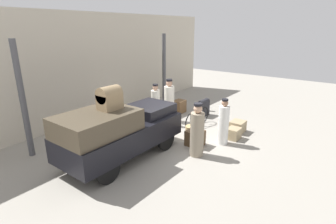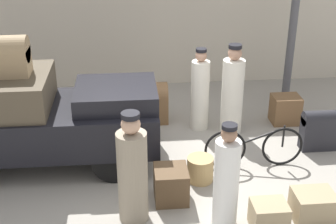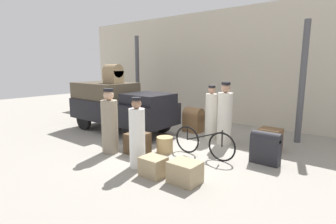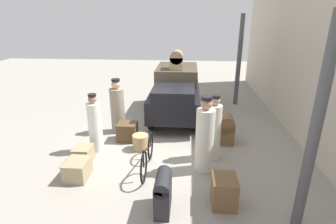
{
  "view_description": "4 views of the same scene",
  "coord_description": "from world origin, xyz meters",
  "px_view_note": "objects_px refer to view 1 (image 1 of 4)",
  "views": [
    {
      "loc": [
        -7.02,
        -5.28,
        3.91
      ],
      "look_at": [
        0.2,
        0.2,
        0.95
      ],
      "focal_mm": 28.0,
      "sensor_mm": 36.0,
      "label": 1
    },
    {
      "loc": [
        -0.5,
        -7.13,
        4.36
      ],
      "look_at": [
        0.2,
        0.2,
        0.95
      ],
      "focal_mm": 50.0,
      "sensor_mm": 36.0,
      "label": 2
    },
    {
      "loc": [
        4.99,
        -5.75,
        2.32
      ],
      "look_at": [
        0.2,
        0.2,
        0.95
      ],
      "focal_mm": 28.0,
      "sensor_mm": 36.0,
      "label": 3
    },
    {
      "loc": [
        7.11,
        0.77,
        3.49
      ],
      "look_at": [
        0.2,
        0.2,
        0.95
      ],
      "focal_mm": 28.0,
      "sensor_mm": 36.0,
      "label": 4
    }
  ],
  "objects_px": {
    "porter_lifting_near_truck": "(156,106)",
    "suitcase_tan_flat": "(179,106)",
    "bicycle": "(197,118)",
    "porter_carrying_trunk": "(197,132)",
    "trunk_barrel_dark": "(203,107)",
    "suitcase_black_upright": "(133,117)",
    "trunk_wicker_pale": "(238,127)",
    "trunk_on_truck_roof": "(110,98)",
    "truck": "(119,130)",
    "porter_standing_middle": "(169,102)",
    "conductor_in_dark_uniform": "(223,124)",
    "suitcase_small_leather": "(195,138)",
    "trunk_large_brown": "(234,133)",
    "wicker_basket": "(191,131)"
  },
  "relations": [
    {
      "from": "truck",
      "to": "conductor_in_dark_uniform",
      "type": "xyz_separation_m",
      "value": [
        2.95,
        -2.01,
        -0.21
      ]
    },
    {
      "from": "porter_standing_middle",
      "to": "suitcase_black_upright",
      "type": "xyz_separation_m",
      "value": [
        -1.53,
        0.67,
        -0.4
      ]
    },
    {
      "from": "conductor_in_dark_uniform",
      "to": "trunk_wicker_pale",
      "type": "xyz_separation_m",
      "value": [
        1.33,
        0.01,
        -0.52
      ]
    },
    {
      "from": "porter_standing_middle",
      "to": "porter_lifting_near_truck",
      "type": "xyz_separation_m",
      "value": [
        -0.6,
        0.26,
        -0.06
      ]
    },
    {
      "from": "truck",
      "to": "porter_lifting_near_truck",
      "type": "xyz_separation_m",
      "value": [
        3.07,
        1.12,
        -0.17
      ]
    },
    {
      "from": "truck",
      "to": "porter_carrying_trunk",
      "type": "bearing_deg",
      "value": -46.7
    },
    {
      "from": "porter_standing_middle",
      "to": "conductor_in_dark_uniform",
      "type": "distance_m",
      "value": 2.97
    },
    {
      "from": "suitcase_small_leather",
      "to": "bicycle",
      "type": "bearing_deg",
      "value": 28.76
    },
    {
      "from": "trunk_wicker_pale",
      "to": "suitcase_small_leather",
      "type": "xyz_separation_m",
      "value": [
        -2.03,
        0.69,
        0.05
      ]
    },
    {
      "from": "wicker_basket",
      "to": "porter_standing_middle",
      "type": "xyz_separation_m",
      "value": [
        0.89,
        1.69,
        0.63
      ]
    },
    {
      "from": "porter_standing_middle",
      "to": "trunk_on_truck_roof",
      "type": "bearing_deg",
      "value": -167.56
    },
    {
      "from": "porter_carrying_trunk",
      "to": "suitcase_black_upright",
      "type": "height_order",
      "value": "porter_carrying_trunk"
    },
    {
      "from": "porter_lifting_near_truck",
      "to": "trunk_on_truck_roof",
      "type": "bearing_deg",
      "value": -161.36
    },
    {
      "from": "porter_lifting_near_truck",
      "to": "suitcase_small_leather",
      "type": "bearing_deg",
      "value": -108.73
    },
    {
      "from": "conductor_in_dark_uniform",
      "to": "porter_standing_middle",
      "type": "bearing_deg",
      "value": 75.93
    },
    {
      "from": "suitcase_black_upright",
      "to": "wicker_basket",
      "type": "bearing_deg",
      "value": -74.9
    },
    {
      "from": "porter_carrying_trunk",
      "to": "conductor_in_dark_uniform",
      "type": "relative_size",
      "value": 1.06
    },
    {
      "from": "suitcase_black_upright",
      "to": "truck",
      "type": "bearing_deg",
      "value": -144.3
    },
    {
      "from": "bicycle",
      "to": "suitcase_small_leather",
      "type": "bearing_deg",
      "value": -151.24
    },
    {
      "from": "bicycle",
      "to": "suitcase_tan_flat",
      "type": "xyz_separation_m",
      "value": [
        1.13,
        1.68,
        -0.08
      ]
    },
    {
      "from": "porter_lifting_near_truck",
      "to": "trunk_barrel_dark",
      "type": "height_order",
      "value": "porter_lifting_near_truck"
    },
    {
      "from": "porter_carrying_trunk",
      "to": "trunk_large_brown",
      "type": "relative_size",
      "value": 3.41
    },
    {
      "from": "porter_carrying_trunk",
      "to": "trunk_wicker_pale",
      "type": "xyz_separation_m",
      "value": [
        2.63,
        -0.26,
        -0.56
      ]
    },
    {
      "from": "porter_standing_middle",
      "to": "trunk_on_truck_roof",
      "type": "distance_m",
      "value": 4.2
    },
    {
      "from": "trunk_wicker_pale",
      "to": "trunk_on_truck_roof",
      "type": "xyz_separation_m",
      "value": [
        -4.54,
        2.01,
        1.8
      ]
    },
    {
      "from": "porter_standing_middle",
      "to": "trunk_large_brown",
      "type": "bearing_deg",
      "value": -91.99
    },
    {
      "from": "suitcase_tan_flat",
      "to": "trunk_on_truck_roof",
      "type": "bearing_deg",
      "value": -166.88
    },
    {
      "from": "truck",
      "to": "porter_carrying_trunk",
      "type": "height_order",
      "value": "porter_carrying_trunk"
    },
    {
      "from": "suitcase_tan_flat",
      "to": "trunk_on_truck_roof",
      "type": "distance_m",
      "value": 5.58
    },
    {
      "from": "porter_carrying_trunk",
      "to": "porter_standing_middle",
      "type": "relative_size",
      "value": 0.94
    },
    {
      "from": "suitcase_tan_flat",
      "to": "trunk_wicker_pale",
      "type": "distance_m",
      "value": 3.27
    },
    {
      "from": "bicycle",
      "to": "trunk_on_truck_roof",
      "type": "relative_size",
      "value": 2.64
    },
    {
      "from": "bicycle",
      "to": "trunk_large_brown",
      "type": "bearing_deg",
      "value": -97.33
    },
    {
      "from": "bicycle",
      "to": "wicker_basket",
      "type": "xyz_separation_m",
      "value": [
        -1.0,
        -0.35,
        -0.16
      ]
    },
    {
      "from": "porter_standing_middle",
      "to": "conductor_in_dark_uniform",
      "type": "bearing_deg",
      "value": -104.07
    },
    {
      "from": "bicycle",
      "to": "suitcase_black_upright",
      "type": "distance_m",
      "value": 2.6
    },
    {
      "from": "bicycle",
      "to": "trunk_on_truck_roof",
      "type": "distance_m",
      "value": 4.39
    },
    {
      "from": "trunk_barrel_dark",
      "to": "suitcase_black_upright",
      "type": "relative_size",
      "value": 0.91
    },
    {
      "from": "trunk_large_brown",
      "to": "truck",
      "type": "bearing_deg",
      "value": 148.83
    },
    {
      "from": "truck",
      "to": "suitcase_black_upright",
      "type": "bearing_deg",
      "value": 35.7
    },
    {
      "from": "trunk_barrel_dark",
      "to": "trunk_on_truck_roof",
      "type": "xyz_separation_m",
      "value": [
        -5.43,
        -0.04,
        1.6
      ]
    },
    {
      "from": "trunk_barrel_dark",
      "to": "trunk_wicker_pale",
      "type": "height_order",
      "value": "trunk_barrel_dark"
    },
    {
      "from": "bicycle",
      "to": "porter_standing_middle",
      "type": "relative_size",
      "value": 0.95
    },
    {
      "from": "porter_lifting_near_truck",
      "to": "suitcase_tan_flat",
      "type": "distance_m",
      "value": 1.9
    },
    {
      "from": "trunk_wicker_pale",
      "to": "suitcase_tan_flat",
      "type": "bearing_deg",
      "value": 78.88
    },
    {
      "from": "trunk_wicker_pale",
      "to": "trunk_large_brown",
      "type": "bearing_deg",
      "value": -168.19
    },
    {
      "from": "bicycle",
      "to": "porter_carrying_trunk",
      "type": "relative_size",
      "value": 1.01
    },
    {
      "from": "trunk_wicker_pale",
      "to": "trunk_large_brown",
      "type": "xyz_separation_m",
      "value": [
        -0.71,
        -0.15,
        -0.01
      ]
    },
    {
      "from": "bicycle",
      "to": "trunk_large_brown",
      "type": "distance_m",
      "value": 1.7
    },
    {
      "from": "conductor_in_dark_uniform",
      "to": "trunk_large_brown",
      "type": "bearing_deg",
      "value": -13.05
    }
  ]
}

